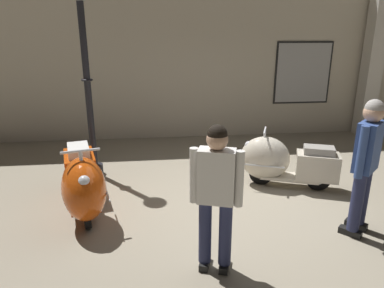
# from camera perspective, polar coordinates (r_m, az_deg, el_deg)

# --- Properties ---
(ground_plane) EXTENTS (60.00, 60.00, 0.00)m
(ground_plane) POSITION_cam_1_polar(r_m,az_deg,el_deg) (5.27, 6.01, -9.70)
(ground_plane) COLOR gray
(showroom_back_wall) EXTENTS (18.00, 0.63, 3.87)m
(showroom_back_wall) POSITION_cam_1_polar(r_m,az_deg,el_deg) (8.30, 2.01, 14.38)
(showroom_back_wall) COLOR #BCB29E
(showroom_back_wall) RESTS_ON ground
(scooter_0) EXTENTS (0.89, 1.80, 1.06)m
(scooter_0) POSITION_cam_1_polar(r_m,az_deg,el_deg) (4.98, -17.41, -6.08)
(scooter_0) COLOR black
(scooter_0) RESTS_ON ground
(scooter_1) EXTENTS (1.60, 0.96, 0.94)m
(scooter_1) POSITION_cam_1_polar(r_m,az_deg,el_deg) (5.84, 14.25, -2.75)
(scooter_1) COLOR black
(scooter_1) RESTS_ON ground
(lamppost) EXTENTS (0.34, 0.34, 3.22)m
(lamppost) POSITION_cam_1_polar(r_m,az_deg,el_deg) (6.07, -17.05, 12.88)
(lamppost) COLOR black
(lamppost) RESTS_ON ground
(visitor_0) EXTENTS (0.52, 0.33, 1.60)m
(visitor_0) POSITION_cam_1_polar(r_m,az_deg,el_deg) (3.53, 3.96, -7.48)
(visitor_0) COLOR black
(visitor_0) RESTS_ON ground
(visitor_1) EXTENTS (0.45, 0.43, 1.71)m
(visitor_1) POSITION_cam_1_polar(r_m,az_deg,el_deg) (4.64, 26.57, -2.21)
(visitor_1) COLOR black
(visitor_1) RESTS_ON ground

